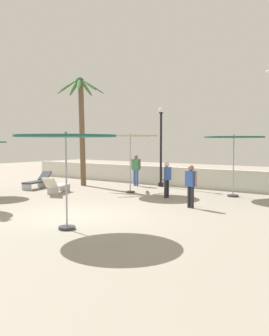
# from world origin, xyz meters

# --- Properties ---
(ground_plane) EXTENTS (56.00, 56.00, 0.00)m
(ground_plane) POSITION_xyz_m (0.00, 0.00, 0.00)
(ground_plane) COLOR #9E9384
(boundary_wall) EXTENTS (25.20, 0.30, 1.04)m
(boundary_wall) POSITION_xyz_m (0.00, 9.17, 0.52)
(boundary_wall) COLOR silver
(boundary_wall) RESTS_ON ground_plane
(patio_umbrella_0) EXTENTS (2.57, 2.57, 2.75)m
(patio_umbrella_0) POSITION_xyz_m (2.26, 7.40, 2.47)
(patio_umbrella_0) COLOR #333338
(patio_umbrella_0) RESTS_ON ground_plane
(patio_umbrella_2) EXTENTS (2.52, 2.52, 2.82)m
(patio_umbrella_2) POSITION_xyz_m (-2.08, 5.64, 2.55)
(patio_umbrella_2) COLOR #333338
(patio_umbrella_2) RESTS_ON ground_plane
(patio_umbrella_3) EXTENTS (2.75, 2.75, 2.69)m
(patio_umbrella_3) POSITION_xyz_m (1.00, -1.23, 2.46)
(patio_umbrella_3) COLOR #333338
(patio_umbrella_3) RESTS_ON ground_plane
(palm_tree_1) EXTENTS (2.79, 2.80, 5.92)m
(palm_tree_1) POSITION_xyz_m (-6.10, 6.48, 3.70)
(palm_tree_1) COLOR brown
(palm_tree_1) RESTS_ON ground_plane
(lamp_post_1) EXTENTS (0.28, 0.28, 4.21)m
(lamp_post_1) POSITION_xyz_m (-2.29, 8.61, 2.21)
(lamp_post_1) COLOR black
(lamp_post_1) RESTS_ON ground_plane
(lounge_chair_0) EXTENTS (1.04, 1.96, 0.84)m
(lounge_chair_0) POSITION_xyz_m (-6.93, 4.11, 0.39)
(lounge_chair_0) COLOR #B7B7BC
(lounge_chair_0) RESTS_ON ground_plane
(lounge_chair_1) EXTENTS (1.26, 1.95, 0.84)m
(lounge_chair_1) POSITION_xyz_m (-4.64, 3.38, 0.39)
(lounge_chair_1) COLOR #B7B7BC
(lounge_chair_1) RESTS_ON ground_plane
(guest_1) EXTENTS (0.55, 0.32, 1.70)m
(guest_1) POSITION_xyz_m (-3.57, 8.09, 1.03)
(guest_1) COLOR #3359B2
(guest_1) RESTS_ON ground_plane
(guest_2) EXTENTS (0.26, 0.56, 1.53)m
(guest_2) POSITION_xyz_m (0.11, 5.35, 0.92)
(guest_2) COLOR #26262D
(guest_2) RESTS_ON ground_plane
(guest_3) EXTENTS (0.55, 0.32, 1.57)m
(guest_3) POSITION_xyz_m (2.12, 3.78, 0.94)
(guest_3) COLOR #26262D
(guest_3) RESTS_ON ground_plane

